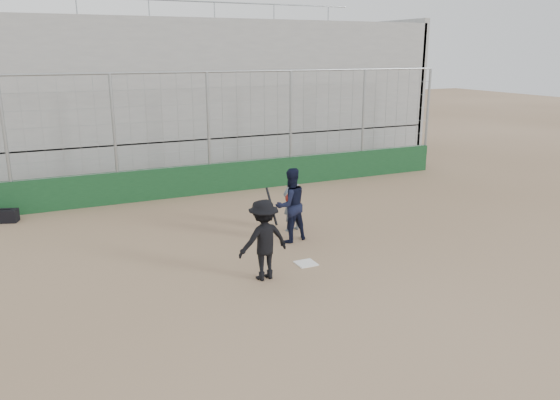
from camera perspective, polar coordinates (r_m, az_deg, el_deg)
name	(u,v)px	position (r m, az deg, el deg)	size (l,w,h in m)	color
ground	(306,264)	(12.43, 2.72, -6.68)	(90.00, 90.00, 0.00)	brown
home_plate	(306,263)	(12.42, 2.73, -6.63)	(0.44, 0.44, 0.02)	white
backstop	(210,165)	(18.39, -7.35, 3.62)	(18.10, 0.25, 4.04)	#11371A
bleachers	(171,95)	(22.85, -11.35, 10.71)	(20.25, 6.70, 6.98)	gray
batter_at_plate	(264,240)	(11.37, -1.72, -4.17)	(1.17, 0.81, 1.87)	black
catcher_crouched	(291,217)	(13.63, 1.13, -1.83)	(1.06, 0.91, 1.26)	black
umpire	(292,205)	(14.44, 1.26, -0.51)	(0.58, 0.38, 1.42)	#4D5761
equipment_bag	(2,216)	(17.16, -27.06, -1.50)	(0.91, 0.61, 0.40)	black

